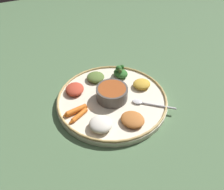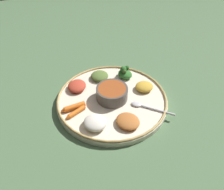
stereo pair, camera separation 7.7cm
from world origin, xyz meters
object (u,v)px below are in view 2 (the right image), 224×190
(center_bowl, at_px, (112,93))
(carrot_outer, at_px, (75,113))
(greens_pile, at_px, (125,73))
(spoon, at_px, (145,107))
(carrot_near_spoon, at_px, (73,107))

(center_bowl, height_order, carrot_outer, center_bowl)
(greens_pile, xyz_separation_m, carrot_outer, (-0.14, 0.22, -0.01))
(center_bowl, xyz_separation_m, spoon, (-0.08, -0.09, -0.02))
(greens_pile, bearing_deg, carrot_outer, 121.59)
(carrot_near_spoon, height_order, carrot_outer, carrot_near_spoon)
(center_bowl, distance_m, carrot_near_spoon, 0.14)
(center_bowl, bearing_deg, greens_pile, -40.17)
(greens_pile, distance_m, carrot_near_spoon, 0.25)
(center_bowl, distance_m, carrot_outer, 0.14)
(center_bowl, height_order, greens_pile, same)
(greens_pile, bearing_deg, carrot_near_spoon, 116.63)
(center_bowl, xyz_separation_m, carrot_near_spoon, (-0.01, 0.14, -0.02))
(center_bowl, xyz_separation_m, greens_pile, (0.10, -0.09, -0.01))
(greens_pile, relative_size, carrot_outer, 0.94)
(greens_pile, height_order, carrot_outer, greens_pile)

